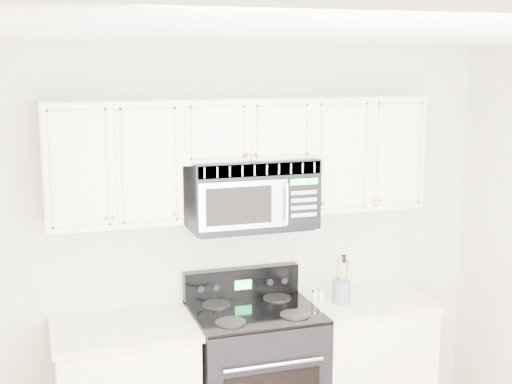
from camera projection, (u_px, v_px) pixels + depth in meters
name	position (u px, v px, depth m)	size (l,w,h in m)	color
room	(347.00, 337.00, 3.14)	(3.51, 3.51, 2.61)	#9E6E51
base_cabinet_right	(361.00, 367.00, 4.88)	(0.86, 0.65, 0.92)	white
range	(255.00, 376.00, 4.62)	(0.79, 0.72, 1.13)	black
upper_cabinets	(242.00, 151.00, 4.50)	(2.44, 0.37, 0.75)	white
microwave	(251.00, 193.00, 4.53)	(0.80, 0.45, 0.44)	black
utensil_crock	(341.00, 290.00, 4.70)	(0.12, 0.12, 0.33)	slate
shaker_salt	(315.00, 296.00, 4.69)	(0.04, 0.04, 0.10)	silver
shaker_pepper	(321.00, 294.00, 4.72)	(0.04, 0.04, 0.10)	silver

